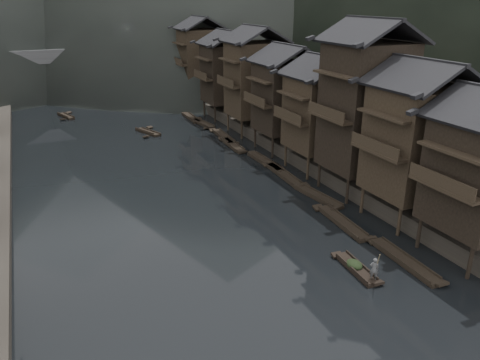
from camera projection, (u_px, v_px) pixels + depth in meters
water at (224, 252)px, 36.22m from camera, size 300.00×300.00×0.00m
right_bank at (319, 102)px, 83.25m from camera, size 40.00×200.00×1.80m
stilt_houses at (293, 81)px, 56.19m from camera, size 9.00×67.60×16.99m
moored_sampans at (240, 148)px, 60.58m from camera, size 2.96×67.21×0.47m
midriver_boats at (93, 115)px, 76.93m from camera, size 12.40×31.37×0.44m
stone_bridge at (88, 66)px, 95.29m from camera, size 40.00×6.00×9.00m
hero_sampan at (356, 268)px, 33.73m from camera, size 1.35×4.84×0.43m
cargo_heap at (355, 260)px, 33.71m from camera, size 1.05×1.38×0.63m
boatman at (374, 266)px, 31.97m from camera, size 0.75×0.71×1.72m
bamboo_pole at (381, 235)px, 31.17m from camera, size 1.48×1.89×3.07m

